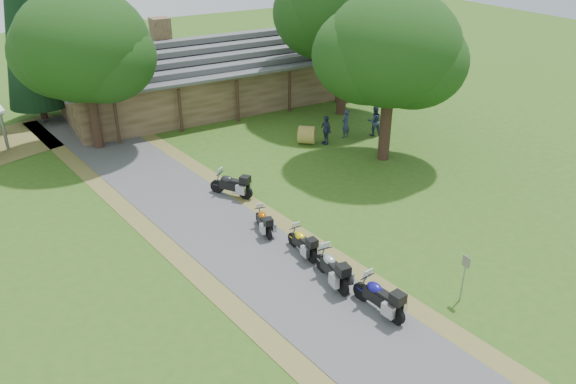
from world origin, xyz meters
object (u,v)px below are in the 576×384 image
motorcycle_row_d (264,220)px  motorcycle_row_c (302,241)px  motorcycle_row_a (379,295)px  lodge (210,70)px  motorcycle_row_e (231,183)px  motorcycle_row_b (332,267)px  hay_bale (307,135)px

motorcycle_row_d → motorcycle_row_c: bearing=-158.2°
motorcycle_row_d → motorcycle_row_a: bearing=-162.8°
lodge → motorcycle_row_d: bearing=-106.4°
lodge → motorcycle_row_e: (-5.08, -14.24, -1.75)m
motorcycle_row_a → motorcycle_row_b: bearing=2.8°
motorcycle_row_c → motorcycle_row_b: bearing=177.8°
motorcycle_row_b → motorcycle_row_d: motorcycle_row_b is taller
motorcycle_row_e → hay_bale: 8.04m
motorcycle_row_c → motorcycle_row_a: bearing=-175.9°
hay_bale → motorcycle_row_c: bearing=-122.9°
motorcycle_row_e → hay_bale: (6.95, 4.04, -0.16)m
hay_bale → motorcycle_row_e: bearing=-149.8°
motorcycle_row_a → motorcycle_row_c: size_ratio=1.15×
motorcycle_row_b → motorcycle_row_e: (-0.24, 8.49, -0.02)m
motorcycle_row_a → motorcycle_row_c: 4.53m
motorcycle_row_b → hay_bale: bearing=-22.9°
motorcycle_row_c → motorcycle_row_d: bearing=11.4°
motorcycle_row_b → motorcycle_row_a: bearing=-163.7°
lodge → hay_bale: (1.87, -10.20, -1.91)m
lodge → motorcycle_row_a: lodge is taller
motorcycle_row_a → hay_bale: (6.27, 14.81, -0.17)m
lodge → motorcycle_row_a: (-4.40, -25.01, -1.73)m
motorcycle_row_d → motorcycle_row_e: 3.86m
motorcycle_row_a → motorcycle_row_e: size_ratio=1.02×
lodge → motorcycle_row_e: bearing=-109.6°
motorcycle_row_b → motorcycle_row_d: bearing=11.1°
lodge → motorcycle_row_e: 15.22m
motorcycle_row_b → lodge: bearing=-6.7°
lodge → motorcycle_row_b: bearing=-102.0°
motorcycle_row_b → hay_bale: (6.72, 12.53, -0.18)m
motorcycle_row_b → motorcycle_row_e: motorcycle_row_b is taller
motorcycle_row_e → motorcycle_row_c: bearing=147.1°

